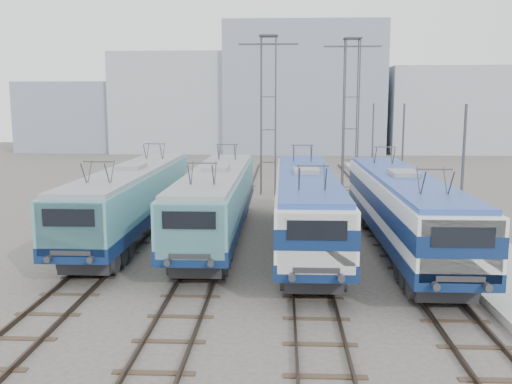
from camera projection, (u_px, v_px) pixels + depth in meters
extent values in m
plane|color=#514C47|center=(254.00, 281.00, 22.77)|extent=(160.00, 160.00, 0.00)
cube|color=#9E9E99|center=(454.00, 234.00, 30.17)|extent=(4.00, 70.00, 0.30)
cube|color=#0D204C|center=(133.00, 212.00, 30.03)|extent=(2.84, 17.93, 0.60)
cube|color=teal|center=(132.00, 189.00, 29.84)|extent=(2.79, 17.93, 1.79)
cube|color=teal|center=(73.00, 228.00, 21.36)|extent=(2.57, 0.70, 2.03)
cube|color=gray|center=(132.00, 170.00, 29.69)|extent=(2.57, 17.22, 0.20)
cube|color=#262628|center=(97.00, 255.00, 24.24)|extent=(2.09, 3.59, 0.67)
cube|color=#262628|center=(158.00, 205.00, 36.04)|extent=(2.09, 3.59, 0.67)
cube|color=#0D204C|center=(218.00, 213.00, 29.57)|extent=(2.83, 17.88, 0.60)
cube|color=teal|center=(217.00, 191.00, 29.39)|extent=(2.78, 17.88, 1.79)
cube|color=teal|center=(191.00, 231.00, 20.93)|extent=(2.56, 0.70, 2.03)
cube|color=gray|center=(217.00, 171.00, 29.24)|extent=(2.56, 17.17, 0.20)
cube|color=#262628|center=(202.00, 258.00, 23.81)|extent=(2.09, 3.58, 0.67)
cube|color=#262628|center=(228.00, 207.00, 35.57)|extent=(2.09, 3.58, 0.67)
cube|color=#0D204C|center=(305.00, 219.00, 27.90)|extent=(2.88, 18.19, 0.61)
cube|color=silver|center=(306.00, 195.00, 27.71)|extent=(2.83, 18.19, 1.82)
cube|color=#0D204C|center=(306.00, 196.00, 27.72)|extent=(2.87, 18.21, 0.71)
cube|color=silver|center=(316.00, 242.00, 19.12)|extent=(2.60, 0.71, 2.06)
cube|color=#2B499A|center=(306.00, 174.00, 27.56)|extent=(2.60, 17.46, 0.20)
cube|color=#262628|center=(311.00, 270.00, 22.04)|extent=(2.12, 3.64, 0.68)
cube|color=#262628|center=(301.00, 211.00, 34.00)|extent=(2.12, 3.64, 0.68)
cube|color=#0D204C|center=(401.00, 224.00, 26.95)|extent=(2.87, 18.10, 0.60)
cube|color=silver|center=(402.00, 199.00, 26.76)|extent=(2.82, 18.10, 1.81)
cube|color=#0D204C|center=(402.00, 200.00, 26.77)|extent=(2.86, 18.12, 0.70)
cube|color=silver|center=(459.00, 249.00, 18.20)|extent=(2.59, 0.70, 2.05)
cube|color=#2B499A|center=(403.00, 177.00, 26.61)|extent=(2.59, 17.38, 0.20)
cube|color=#262628|center=(434.00, 278.00, 21.11)|extent=(2.11, 3.62, 0.68)
cube|color=#262628|center=(379.00, 215.00, 33.02)|extent=(2.11, 3.62, 0.68)
cylinder|color=#3F4247|center=(261.00, 117.00, 43.03)|extent=(0.10, 0.10, 12.00)
cylinder|color=#3F4247|center=(275.00, 117.00, 42.98)|extent=(0.10, 0.10, 12.00)
cylinder|color=#3F4247|center=(261.00, 117.00, 44.12)|extent=(0.10, 0.10, 12.00)
cylinder|color=#3F4247|center=(276.00, 117.00, 44.07)|extent=(0.10, 0.10, 12.00)
cube|color=#3F4247|center=(269.00, 44.00, 42.72)|extent=(4.50, 0.12, 0.12)
cylinder|color=#3F4247|center=(344.00, 116.00, 44.71)|extent=(0.10, 0.10, 12.00)
cylinder|color=#3F4247|center=(359.00, 116.00, 44.66)|extent=(0.10, 0.10, 12.00)
cylinder|color=#3F4247|center=(343.00, 116.00, 45.80)|extent=(0.10, 0.10, 12.00)
cylinder|color=#3F4247|center=(357.00, 116.00, 45.75)|extent=(0.10, 0.10, 12.00)
cube|color=#3F4247|center=(352.00, 46.00, 44.39)|extent=(4.50, 0.12, 0.12)
cylinder|color=#3F4247|center=(462.00, 189.00, 23.81)|extent=(0.12, 0.12, 7.00)
cylinder|color=#3F4247|center=(402.00, 160.00, 35.65)|extent=(0.12, 0.12, 7.00)
cylinder|color=#3F4247|center=(372.00, 146.00, 47.49)|extent=(0.12, 0.12, 7.00)
cube|color=#9DA4B1|center=(180.00, 103.00, 83.51)|extent=(18.00, 12.00, 14.00)
cube|color=gray|center=(303.00, 89.00, 82.38)|extent=(22.00, 14.00, 18.00)
cube|color=#9DA4B1|center=(442.00, 110.00, 81.93)|extent=(16.00, 12.00, 12.00)
cube|color=gray|center=(73.00, 117.00, 84.56)|extent=(14.00, 10.00, 10.00)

